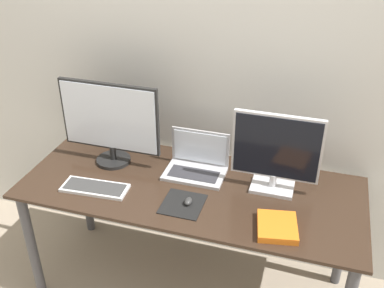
# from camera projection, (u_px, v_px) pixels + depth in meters

# --- Properties ---
(wall_back) EXTENTS (7.00, 0.05, 2.50)m
(wall_back) POSITION_uv_depth(u_px,v_px,m) (213.00, 71.00, 2.51)
(wall_back) COLOR silver
(wall_back) RESTS_ON ground_plane
(desk) EXTENTS (1.82, 0.73, 0.76)m
(desk) POSITION_uv_depth(u_px,v_px,m) (191.00, 203.00, 2.45)
(desk) COLOR #332319
(desk) RESTS_ON ground_plane
(monitor_left) EXTENTS (0.58, 0.20, 0.49)m
(monitor_left) POSITION_uv_depth(u_px,v_px,m) (110.00, 122.00, 2.49)
(monitor_left) COLOR black
(monitor_left) RESTS_ON desk
(monitor_right) EXTENTS (0.45, 0.16, 0.43)m
(monitor_right) POSITION_uv_depth(u_px,v_px,m) (276.00, 153.00, 2.27)
(monitor_right) COLOR silver
(monitor_right) RESTS_ON desk
(laptop) EXTENTS (0.33, 0.22, 0.23)m
(laptop) POSITION_uv_depth(u_px,v_px,m) (197.00, 163.00, 2.50)
(laptop) COLOR #ADADB2
(laptop) RESTS_ON desk
(keyboard) EXTENTS (0.36, 0.16, 0.02)m
(keyboard) POSITION_uv_depth(u_px,v_px,m) (95.00, 188.00, 2.37)
(keyboard) COLOR silver
(keyboard) RESTS_ON desk
(mousepad) EXTENTS (0.20, 0.22, 0.00)m
(mousepad) POSITION_uv_depth(u_px,v_px,m) (183.00, 204.00, 2.26)
(mousepad) COLOR black
(mousepad) RESTS_ON desk
(mouse) EXTENTS (0.04, 0.06, 0.03)m
(mouse) POSITION_uv_depth(u_px,v_px,m) (188.00, 201.00, 2.25)
(mouse) COLOR #333333
(mouse) RESTS_ON mousepad
(book) EXTENTS (0.22, 0.24, 0.03)m
(book) POSITION_uv_depth(u_px,v_px,m) (277.00, 227.00, 2.09)
(book) COLOR orange
(book) RESTS_ON desk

